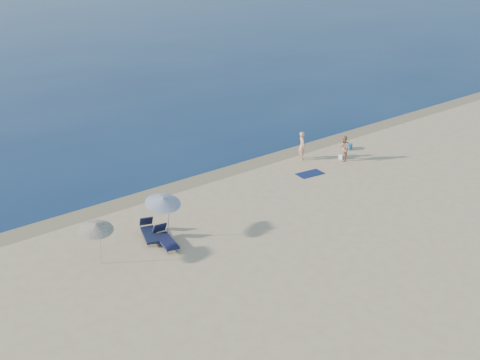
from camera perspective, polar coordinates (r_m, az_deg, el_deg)
name	(u,v)px	position (r m, az deg, el deg)	size (l,w,h in m)	color
wet_sand_strip	(231,170)	(36.19, -0.83, 0.98)	(240.00, 1.60, 0.00)	#847254
person_left	(302,146)	(37.75, 5.91, 3.27)	(0.66, 0.43, 1.81)	tan
person_right	(344,148)	(37.88, 9.79, 2.96)	(0.79, 0.61, 1.62)	tan
beach_towel	(310,174)	(35.81, 6.64, 0.59)	(1.60, 0.89, 0.03)	#0D1945
white_bag	(342,157)	(38.45, 9.61, 2.21)	(0.32, 0.27, 0.27)	silver
blue_cooler	(348,147)	(40.18, 10.24, 3.14)	(0.50, 0.36, 0.36)	#2273B9
umbrella_near	(163,201)	(27.94, -7.31, -1.95)	(1.74, 1.77, 2.20)	silver
umbrella_far	(96,227)	(26.33, -13.50, -4.34)	(1.64, 1.66, 2.04)	silver
lounger_left	(165,239)	(27.90, -7.09, -5.56)	(0.96, 1.96, 0.83)	#141739
lounger_right	(149,232)	(28.57, -8.59, -4.92)	(1.21, 1.97, 0.83)	#121933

